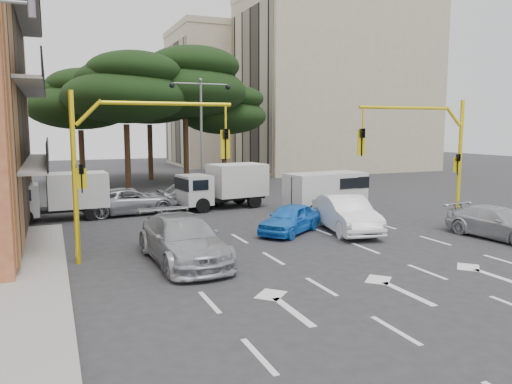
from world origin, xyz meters
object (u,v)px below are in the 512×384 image
signal_mast_right (431,146)px  car_silver_wagon (183,239)px  car_white_hatch (346,214)px  car_silver_parked (499,223)px  box_truck_b (223,186)px  street_lamp_center (201,117)px  car_silver_cross_a (131,201)px  van_white (325,192)px  signal_mast_left (127,152)px  car_blue_compact (290,219)px  box_truck_a (60,197)px  car_silver_cross_b (193,193)px

signal_mast_right → car_silver_wagon: bearing=-174.2°
car_white_hatch → car_silver_parked: 6.46m
car_silver_parked → box_truck_b: box_truck_b is taller
street_lamp_center → car_white_hatch: (3.00, -13.00, -4.60)m
car_silver_cross_a → van_white: bearing=-113.9°
signal_mast_left → car_blue_compact: (7.30, 1.69, -3.22)m
box_truck_a → box_truck_b: size_ratio=0.94×
signal_mast_left → van_white: (11.65, 6.01, -2.75)m
car_silver_cross_b → van_white: bearing=-136.2°
car_blue_compact → van_white: van_white is taller
street_lamp_center → car_silver_wagon: (-5.14, -15.21, -4.61)m
signal_mast_left → street_lamp_center: 15.65m
car_silver_wagon → car_silver_cross_b: (3.71, 12.21, -0.07)m
car_silver_cross_b → box_truck_a: 7.81m
car_silver_wagon → car_white_hatch: bearing=12.5°
box_truck_b → box_truck_a: bearing=84.6°
car_blue_compact → box_truck_b: size_ratio=0.74×
signal_mast_right → car_blue_compact: size_ratio=1.55×
car_silver_wagon → car_silver_parked: car_silver_wagon is taller
car_silver_cross_b → car_silver_parked: bearing=-152.1°
box_truck_a → street_lamp_center: bearing=-63.5°
signal_mast_right → car_white_hatch: size_ratio=1.20×
car_white_hatch → car_silver_cross_a: size_ratio=0.97×
car_blue_compact → car_silver_wagon: size_ratio=0.69×
signal_mast_left → car_silver_cross_a: 10.13m
car_blue_compact → van_white: bearing=97.7°
street_lamp_center → box_truck_a: street_lamp_center is taller
signal_mast_left → car_silver_wagon: signal_mast_left is taller
street_lamp_center → car_silver_cross_b: size_ratio=1.77×
van_white → car_white_hatch: bearing=-26.9°
car_silver_cross_b → box_truck_b: size_ratio=0.84×
car_white_hatch → box_truck_b: box_truck_b is taller
car_blue_compact → box_truck_a: 12.07m
signal_mast_left → car_silver_wagon: 3.69m
street_lamp_center → car_silver_cross_a: 8.44m
car_silver_cross_b → van_white: size_ratio=0.97×
car_white_hatch → car_silver_parked: car_white_hatch is taller
car_white_hatch → van_white: 5.33m
box_truck_a → car_silver_wagon: bearing=-161.5°
car_silver_cross_a → street_lamp_center: bearing=-55.0°
car_white_hatch → car_blue_compact: 2.60m
car_silver_cross_a → box_truck_a: bearing=91.2°
car_white_hatch → box_truck_a: box_truck_a is taller
signal_mast_left → box_truck_b: 11.97m
car_blue_compact → car_silver_wagon: (-5.64, -2.90, 0.16)m
signal_mast_left → street_lamp_center: street_lamp_center is taller
car_blue_compact → car_silver_cross_a: 9.77m
signal_mast_right → car_silver_cross_a: bearing=142.0°
box_truck_b → van_white: bearing=-133.7°
street_lamp_center → car_silver_wagon: size_ratio=1.38×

